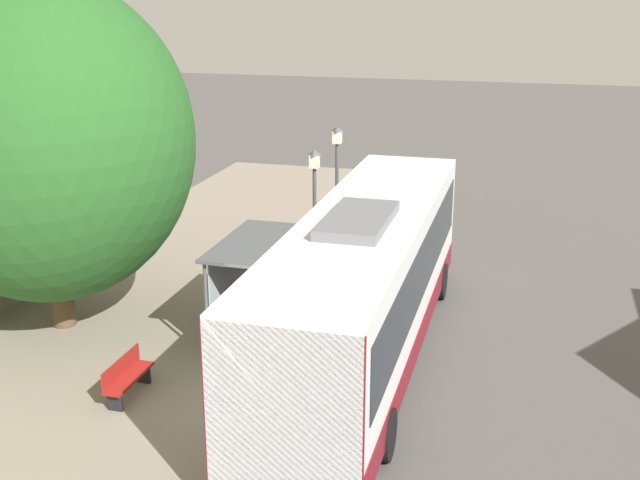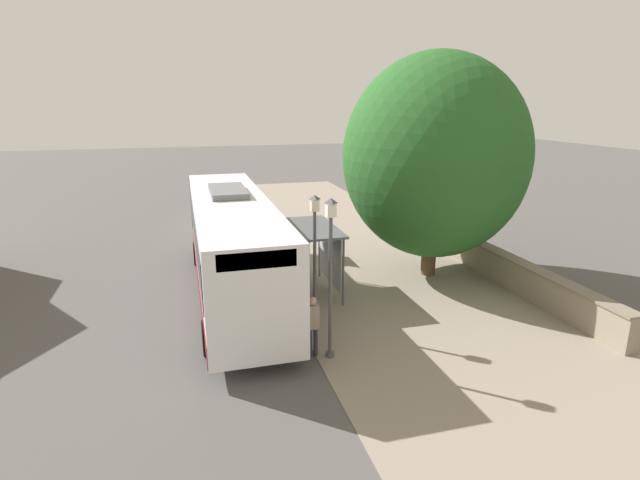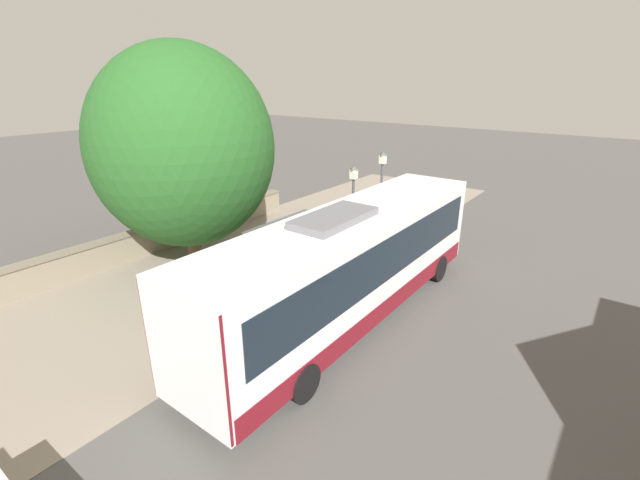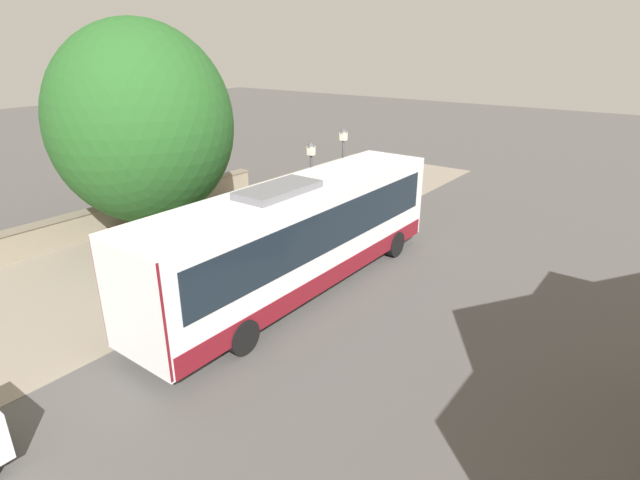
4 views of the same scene
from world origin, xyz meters
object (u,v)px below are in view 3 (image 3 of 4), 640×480
at_px(street_lamp_far, 381,195).
at_px(shade_tree, 183,148).
at_px(bus_shelter, 289,235).
at_px(street_lamp_near, 353,209).
at_px(bus, 351,263).
at_px(pedestrian, 386,234).
at_px(bench, 186,300).

height_order(street_lamp_far, shade_tree, shade_tree).
bearing_deg(street_lamp_far, shade_tree, -136.56).
bearing_deg(bus_shelter, street_lamp_near, 72.61).
relative_size(bus, street_lamp_near, 2.96).
bearing_deg(pedestrian, bus_shelter, -107.06).
distance_m(pedestrian, shade_tree, 9.03).
bearing_deg(shade_tree, bus, 0.29).
relative_size(bench, shade_tree, 0.18).
relative_size(bus_shelter, street_lamp_far, 0.75).
height_order(bus, street_lamp_near, street_lamp_near).
bearing_deg(bench, shade_tree, 138.73).
bearing_deg(shade_tree, street_lamp_near, 31.26).
relative_size(bus_shelter, pedestrian, 1.91).
bearing_deg(bench, bus_shelter, 68.07).
relative_size(bus_shelter, bench, 2.17).
distance_m(bus_shelter, bench, 4.17).
relative_size(bus_shelter, street_lamp_near, 0.80).
bearing_deg(street_lamp_far, bus_shelter, -101.56).
distance_m(bus, bench, 5.60).
distance_m(bus_shelter, pedestrian, 5.02).
bearing_deg(shade_tree, pedestrian, 40.40).
xyz_separation_m(street_lamp_far, shade_tree, (-5.81, -5.51, 2.13)).
distance_m(bus_shelter, shade_tree, 5.57).
distance_m(bus_shelter, street_lamp_near, 3.01).
height_order(bus, pedestrian, bus).
xyz_separation_m(pedestrian, bench, (-2.89, -8.29, -0.57)).
height_order(bus_shelter, street_lamp_far, street_lamp_far).
height_order(bench, shade_tree, shade_tree).
bearing_deg(bus_shelter, bench, -111.93).
bearing_deg(bench, pedestrian, 70.80).
relative_size(pedestrian, shade_tree, 0.20).
xyz_separation_m(bus, street_lamp_far, (-2.04, 5.47, 0.71)).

